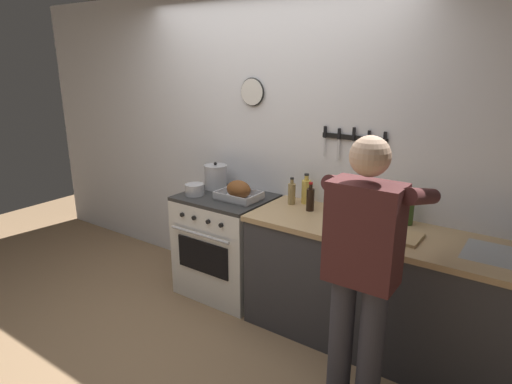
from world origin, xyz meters
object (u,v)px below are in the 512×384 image
object	(u,v)px
stove	(226,244)
bottle_vinegar	(292,193)
saucepan	(195,190)
cutting_board	(392,235)
person_cook	(363,264)
stock_pot	(216,177)
bottle_soy_sauce	(310,199)
bottle_olive_oil	(409,210)
bottle_cooking_oil	(306,191)
roasting_pan	(239,191)

from	to	relation	value
stove	bottle_vinegar	xyz separation A→B (m)	(0.57, 0.14, 0.54)
stove	saucepan	distance (m)	0.57
cutting_board	person_cook	bearing A→B (deg)	-86.48
stove	stock_pot	size ratio (longest dim) A/B	3.70
saucepan	bottle_vinegar	world-z (taller)	bottle_vinegar
stock_pot	saucepan	world-z (taller)	stock_pot
saucepan	bottle_soy_sauce	size ratio (longest dim) A/B	0.71
bottle_olive_oil	bottle_vinegar	bearing A→B (deg)	-174.90
stock_pot	cutting_board	bearing A→B (deg)	-6.46
bottle_cooking_oil	stock_pot	bearing A→B (deg)	-173.95
cutting_board	bottle_cooking_oil	xyz separation A→B (m)	(-0.80, 0.28, 0.09)
roasting_pan	stock_pot	xyz separation A→B (m)	(-0.36, 0.14, 0.04)
stove	cutting_board	bearing A→B (deg)	-2.31
bottle_soy_sauce	bottle_vinegar	bearing A→B (deg)	164.45
bottle_soy_sauce	cutting_board	bearing A→B (deg)	-11.60
person_cook	bottle_vinegar	size ratio (longest dim) A/B	7.53
bottle_cooking_oil	bottle_soy_sauce	xyz separation A→B (m)	(0.11, -0.14, -0.01)
saucepan	bottle_soy_sauce	bearing A→B (deg)	11.96
saucepan	bottle_cooking_oil	xyz separation A→B (m)	(0.89, 0.35, 0.05)
person_cook	bottle_cooking_oil	xyz separation A→B (m)	(-0.84, 0.89, 0.05)
bottle_vinegar	person_cook	bearing A→B (deg)	-41.00
bottle_vinegar	bottle_soy_sauce	bearing A→B (deg)	-15.55
stove	saucepan	size ratio (longest dim) A/B	5.59
person_cook	bottle_soy_sauce	world-z (taller)	person_cook
cutting_board	roasting_pan	bearing A→B (deg)	177.86
bottle_olive_oil	saucepan	bearing A→B (deg)	-168.50
roasting_pan	bottle_cooking_oil	distance (m)	0.56
person_cook	roasting_pan	distance (m)	1.50
saucepan	cutting_board	distance (m)	1.69
saucepan	cutting_board	size ratio (longest dim) A/B	0.45
bottle_soy_sauce	bottle_olive_oil	world-z (taller)	bottle_olive_oil
roasting_pan	bottle_cooking_oil	world-z (taller)	bottle_cooking_oil
person_cook	bottle_vinegar	xyz separation A→B (m)	(-0.92, 0.80, 0.04)
stock_pot	bottle_soy_sauce	bearing A→B (deg)	-2.79
roasting_pan	stock_pot	world-z (taller)	stock_pot
person_cook	bottle_cooking_oil	bearing A→B (deg)	35.37
person_cook	bottle_vinegar	world-z (taller)	person_cook
bottle_cooking_oil	roasting_pan	bearing A→B (deg)	-155.27
bottle_cooking_oil	bottle_olive_oil	size ratio (longest dim) A/B	0.97
stove	saucepan	world-z (taller)	saucepan
bottle_vinegar	bottle_olive_oil	world-z (taller)	bottle_olive_oil
roasting_pan	bottle_olive_oil	xyz separation A→B (m)	(1.33, 0.23, 0.04)
roasting_pan	bottle_cooking_oil	size ratio (longest dim) A/B	1.43
bottle_vinegar	roasting_pan	bearing A→B (deg)	-160.69
stove	cutting_board	xyz separation A→B (m)	(1.46, -0.06, 0.46)
bottle_cooking_oil	bottle_soy_sauce	bearing A→B (deg)	-50.99
stock_pot	bottle_soy_sauce	world-z (taller)	stock_pot
bottle_vinegar	stove	bearing A→B (deg)	-166.49
stock_pot	bottle_cooking_oil	xyz separation A→B (m)	(0.87, 0.09, -0.01)
cutting_board	bottle_soy_sauce	xyz separation A→B (m)	(-0.69, 0.14, 0.08)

